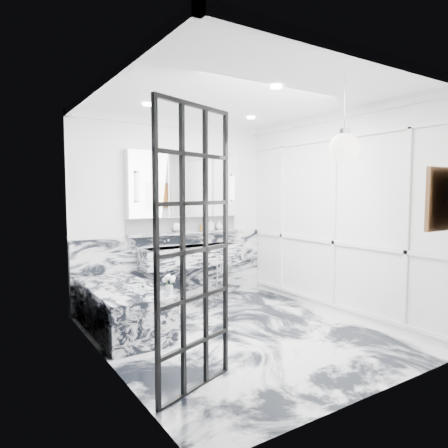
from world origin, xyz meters
TOP-DOWN VIEW (x-y plane):
  - floor at (0.00, 0.00)m, footprint 3.60×3.60m
  - ceiling at (0.00, 0.00)m, footprint 3.60×3.60m
  - wall_back at (0.00, 1.80)m, footprint 3.60×0.00m
  - wall_front at (0.00, -1.80)m, footprint 3.60×0.00m
  - wall_left at (-1.60, 0.00)m, footprint 0.00×3.60m
  - wall_right at (1.60, 0.00)m, footprint 0.00×3.60m
  - marble_clad_back at (0.00, 1.78)m, footprint 3.18×0.05m
  - marble_clad_left at (-1.59, 0.00)m, footprint 0.02×3.56m
  - panel_molding at (1.58, 0.00)m, footprint 0.03×3.40m
  - soap_bottle_a at (0.51, 1.71)m, footprint 0.09×0.10m
  - soap_bottle_b at (0.59, 1.71)m, footprint 0.10×0.10m
  - soap_bottle_c at (0.76, 1.71)m, footprint 0.15×0.15m
  - face_pot at (-0.01, 1.71)m, footprint 0.14×0.14m
  - amber_bottle at (0.42, 1.71)m, footprint 0.04×0.04m
  - flower_vase at (-0.88, 0.15)m, footprint 0.08×0.08m
  - crittall_door at (-1.13, -0.90)m, footprint 0.84×0.35m
  - artwork at (1.14, -1.76)m, footprint 0.51×0.05m
  - pendant_light at (0.13, -1.38)m, footprint 0.27×0.27m
  - trough_sink at (0.15, 1.55)m, footprint 1.60×0.45m
  - ledge at (0.15, 1.72)m, footprint 1.90×0.14m
  - subway_tile at (0.15, 1.78)m, footprint 1.90×0.03m
  - mirror_cabinet at (0.15, 1.73)m, footprint 1.90×0.16m
  - sconce_left at (-0.67, 1.63)m, footprint 0.07×0.07m
  - sconce_right at (0.97, 1.63)m, footprint 0.07×0.07m
  - bathtub at (-1.18, 0.90)m, footprint 0.75×1.65m

SIDE VIEW (x-z plane):
  - floor at x=0.00m, z-range 0.00..0.00m
  - bathtub at x=-1.18m, z-range 0.00..0.55m
  - marble_clad_back at x=0.00m, z-range 0.00..1.05m
  - flower_vase at x=-0.88m, z-range 0.55..0.67m
  - trough_sink at x=0.15m, z-range 0.58..0.88m
  - ledge at x=0.15m, z-range 1.05..1.09m
  - amber_bottle at x=0.42m, z-range 1.09..1.19m
  - face_pot at x=-0.01m, z-range 1.10..1.23m
  - soap_bottle_c at x=0.76m, z-range 1.09..1.24m
  - soap_bottle_b at x=0.59m, z-range 1.09..1.28m
  - soap_bottle_a at x=0.51m, z-range 1.09..1.30m
  - subway_tile at x=0.15m, z-range 1.09..1.32m
  - crittall_door at x=-1.13m, z-range 0.00..2.41m
  - panel_molding at x=1.58m, z-range 0.15..2.45m
  - marble_clad_left at x=-1.59m, z-range 0.00..2.68m
  - wall_back at x=0.00m, z-range -0.40..3.20m
  - wall_front at x=0.00m, z-range -0.40..3.20m
  - wall_left at x=-1.60m, z-range -0.40..3.20m
  - wall_right at x=1.60m, z-range -0.40..3.20m
  - artwork at x=1.14m, z-range 1.38..1.89m
  - sconce_left at x=-0.67m, z-range 1.58..1.98m
  - sconce_right at x=0.97m, z-range 1.58..1.98m
  - mirror_cabinet at x=0.15m, z-range 1.32..2.32m
  - pendant_light at x=0.13m, z-range 1.96..2.23m
  - ceiling at x=0.00m, z-range 2.80..2.80m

